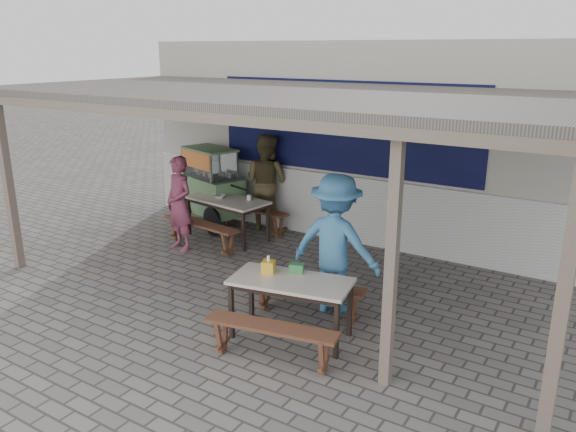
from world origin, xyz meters
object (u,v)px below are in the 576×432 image
(condiment_bowl, at_px, (220,196))
(condiment_jar, at_px, (249,197))
(bench_left_wall, at_px, (252,213))
(patron_street_side, at_px, (179,204))
(table_right, at_px, (291,286))
(tissue_box, at_px, (268,267))
(table_left, at_px, (227,203))
(bench_left_street, at_px, (201,228))
(patron_right_table, at_px, (336,244))
(vendor_cart, at_px, (211,184))
(bench_right_wall, at_px, (308,291))
(bench_right_street, at_px, (271,334))
(patron_wall_side, at_px, (266,183))
(donation_box, at_px, (297,268))

(condiment_bowl, bearing_deg, condiment_jar, 17.48)
(bench_left_wall, xyz_separation_m, patron_street_side, (-0.41, -1.53, 0.48))
(table_right, distance_m, tissue_box, 0.39)
(table_left, bearing_deg, bench_left_street, -90.00)
(bench_left_wall, distance_m, patron_street_side, 1.66)
(bench_left_street, relative_size, patron_right_table, 0.90)
(table_left, bearing_deg, bench_left_wall, 90.00)
(table_left, xyz_separation_m, patron_street_side, (-0.33, -0.89, 0.14))
(vendor_cart, height_order, tissue_box, vendor_cart)
(bench_right_wall, relative_size, condiment_bowl, 7.18)
(patron_right_table, bearing_deg, bench_right_street, 86.93)
(bench_right_street, xyz_separation_m, condiment_bowl, (-3.21, 3.10, 0.44))
(tissue_box, height_order, condiment_bowl, tissue_box)
(table_right, distance_m, patron_right_table, 0.97)
(condiment_jar, bearing_deg, tissue_box, -49.92)
(bench_left_wall, distance_m, vendor_cart, 0.99)
(bench_left_wall, bearing_deg, bench_right_street, -43.78)
(bench_left_street, distance_m, condiment_bowl, 0.76)
(patron_wall_side, bearing_deg, bench_left_wall, 45.59)
(patron_wall_side, bearing_deg, donation_box, 131.97)
(bench_right_wall, xyz_separation_m, patron_right_table, (0.22, 0.33, 0.59))
(table_left, bearing_deg, patron_right_table, -19.73)
(table_right, bearing_deg, condiment_jar, 122.68)
(patron_wall_side, bearing_deg, bench_left_street, 77.72)
(bench_left_street, relative_size, donation_box, 9.86)
(bench_left_street, relative_size, bench_left_wall, 1.00)
(bench_right_wall, bearing_deg, condiment_bowl, 136.37)
(bench_left_wall, bearing_deg, bench_right_wall, -35.17)
(patron_right_table, bearing_deg, bench_left_street, -20.48)
(table_right, relative_size, patron_street_side, 0.94)
(patron_right_table, height_order, condiment_jar, patron_right_table)
(condiment_bowl, bearing_deg, patron_right_table, -26.14)
(patron_street_side, xyz_separation_m, condiment_jar, (0.71, 1.04, -0.02))
(patron_wall_side, bearing_deg, bench_right_street, 127.36)
(donation_box, bearing_deg, patron_wall_side, 129.64)
(bench_right_street, bearing_deg, bench_right_wall, 90.00)
(bench_left_wall, relative_size, patron_street_side, 1.02)
(patron_wall_side, distance_m, condiment_jar, 0.70)
(patron_wall_side, relative_size, condiment_jar, 20.09)
(table_left, distance_m, bench_right_wall, 3.43)
(bench_left_street, bearing_deg, table_left, 90.00)
(bench_left_wall, relative_size, bench_right_street, 1.08)
(vendor_cart, height_order, patron_right_table, patron_right_table)
(patron_right_table, bearing_deg, table_right, 79.99)
(bench_right_wall, height_order, condiment_bowl, condiment_bowl)
(tissue_box, xyz_separation_m, condiment_jar, (-2.21, 2.62, -0.03))
(bench_right_street, height_order, patron_right_table, patron_right_table)
(bench_left_street, distance_m, bench_right_street, 4.01)
(patron_right_table, bearing_deg, condiment_jar, -36.76)
(vendor_cart, distance_m, donation_box, 4.59)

